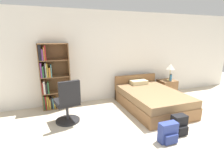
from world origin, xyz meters
The scene contains 10 objects.
ground_plane centered at (0.00, 0.00, 0.00)m, with size 14.00×14.00×0.00m, color beige.
wall_back centered at (0.00, 3.23, 1.30)m, with size 9.00×0.06×2.60m.
bookshelf centered at (-1.98, 3.02, 0.84)m, with size 0.75×0.31×1.73m.
bed centered at (0.51, 2.11, 0.25)m, with size 1.37×2.03×0.74m.
office_chair centered at (-1.70, 1.99, 0.47)m, with size 0.56×0.63×1.02m.
nightstand centered at (1.60, 2.87, 0.25)m, with size 0.54×0.49×0.51m.
table_lamp centered at (1.65, 2.83, 0.93)m, with size 0.27×0.27×0.53m.
water_bottle centered at (1.63, 2.75, 0.62)m, with size 0.07×0.07×0.23m.
backpack_black centered at (0.32, 0.77, 0.19)m, with size 0.29×0.25×0.39m.
backpack_blue centered at (-0.08, 0.60, 0.18)m, with size 0.34×0.22×0.38m.
Camera 1 is at (-2.03, -1.71, 1.89)m, focal length 28.00 mm.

